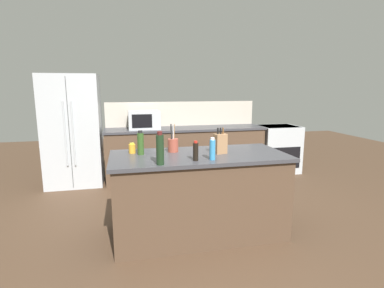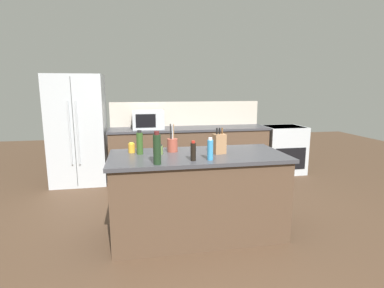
{
  "view_description": "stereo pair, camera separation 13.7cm",
  "coord_description": "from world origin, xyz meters",
  "px_view_note": "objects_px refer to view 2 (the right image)",
  "views": [
    {
      "loc": [
        -0.79,
        -3.14,
        1.67
      ],
      "look_at": [
        0.0,
        0.35,
        0.99
      ],
      "focal_mm": 28.0,
      "sensor_mm": 36.0,
      "label": 1
    },
    {
      "loc": [
        -0.66,
        -3.16,
        1.67
      ],
      "look_at": [
        0.0,
        0.35,
        0.99
      ],
      "focal_mm": 28.0,
      "sensor_mm": 36.0,
      "label": 2
    }
  ],
  "objects_px": {
    "refrigerator": "(78,130)",
    "knife_block": "(219,144)",
    "olive_oil_bottle": "(140,143)",
    "utensil_crock": "(172,145)",
    "microwave": "(148,120)",
    "honey_jar": "(132,148)",
    "dish_soap_bottle": "(210,150)",
    "spice_jar_oregano": "(160,150)",
    "soy_sauce_bottle": "(193,151)",
    "range_oven": "(283,149)",
    "wine_bottle": "(157,149)"
  },
  "relations": [
    {
      "from": "dish_soap_bottle",
      "to": "soy_sauce_bottle",
      "type": "distance_m",
      "value": 0.18
    },
    {
      "from": "range_oven",
      "to": "utensil_crock",
      "type": "height_order",
      "value": "utensil_crock"
    },
    {
      "from": "refrigerator",
      "to": "knife_block",
      "type": "xyz_separation_m",
      "value": [
        1.89,
        -2.26,
        0.11
      ]
    },
    {
      "from": "soy_sauce_bottle",
      "to": "utensil_crock",
      "type": "bearing_deg",
      "value": 108.15
    },
    {
      "from": "refrigerator",
      "to": "dish_soap_bottle",
      "type": "relative_size",
      "value": 8.17
    },
    {
      "from": "refrigerator",
      "to": "wine_bottle",
      "type": "distance_m",
      "value": 2.87
    },
    {
      "from": "dish_soap_bottle",
      "to": "olive_oil_bottle",
      "type": "xyz_separation_m",
      "value": [
        -0.7,
        0.41,
        0.02
      ]
    },
    {
      "from": "utensil_crock",
      "to": "honey_jar",
      "type": "relative_size",
      "value": 2.74
    },
    {
      "from": "wine_bottle",
      "to": "spice_jar_oregano",
      "type": "height_order",
      "value": "wine_bottle"
    },
    {
      "from": "knife_block",
      "to": "utensil_crock",
      "type": "xyz_separation_m",
      "value": [
        -0.5,
        0.2,
        -0.03
      ]
    },
    {
      "from": "dish_soap_bottle",
      "to": "spice_jar_oregano",
      "type": "bearing_deg",
      "value": 143.26
    },
    {
      "from": "utensil_crock",
      "to": "spice_jar_oregano",
      "type": "bearing_deg",
      "value": -141.57
    },
    {
      "from": "knife_block",
      "to": "olive_oil_bottle",
      "type": "xyz_separation_m",
      "value": [
        -0.87,
        0.14,
        0.01
      ]
    },
    {
      "from": "microwave",
      "to": "olive_oil_bottle",
      "type": "bearing_deg",
      "value": -95.0
    },
    {
      "from": "utensil_crock",
      "to": "wine_bottle",
      "type": "xyz_separation_m",
      "value": [
        -0.21,
        -0.55,
        0.07
      ]
    },
    {
      "from": "microwave",
      "to": "soy_sauce_bottle",
      "type": "height_order",
      "value": "microwave"
    },
    {
      "from": "range_oven",
      "to": "spice_jar_oregano",
      "type": "xyz_separation_m",
      "value": [
        -2.58,
        -2.12,
        0.52
      ]
    },
    {
      "from": "refrigerator",
      "to": "spice_jar_oregano",
      "type": "relative_size",
      "value": 17.09
    },
    {
      "from": "range_oven",
      "to": "wine_bottle",
      "type": "height_order",
      "value": "wine_bottle"
    },
    {
      "from": "microwave",
      "to": "spice_jar_oregano",
      "type": "distance_m",
      "value": 2.13
    },
    {
      "from": "refrigerator",
      "to": "microwave",
      "type": "relative_size",
      "value": 3.44
    },
    {
      "from": "knife_block",
      "to": "spice_jar_oregano",
      "type": "height_order",
      "value": "knife_block"
    },
    {
      "from": "olive_oil_bottle",
      "to": "microwave",
      "type": "bearing_deg",
      "value": 85.0
    },
    {
      "from": "knife_block",
      "to": "dish_soap_bottle",
      "type": "distance_m",
      "value": 0.32
    },
    {
      "from": "microwave",
      "to": "honey_jar",
      "type": "bearing_deg",
      "value": -97.83
    },
    {
      "from": "olive_oil_bottle",
      "to": "wine_bottle",
      "type": "distance_m",
      "value": 0.51
    },
    {
      "from": "knife_block",
      "to": "honey_jar",
      "type": "height_order",
      "value": "knife_block"
    },
    {
      "from": "microwave",
      "to": "utensil_crock",
      "type": "xyz_separation_m",
      "value": [
        0.19,
        -2.01,
        -0.08
      ]
    },
    {
      "from": "honey_jar",
      "to": "microwave",
      "type": "bearing_deg",
      "value": 82.17
    },
    {
      "from": "microwave",
      "to": "utensil_crock",
      "type": "relative_size",
      "value": 1.71
    },
    {
      "from": "dish_soap_bottle",
      "to": "wine_bottle",
      "type": "bearing_deg",
      "value": -171.96
    },
    {
      "from": "refrigerator",
      "to": "microwave",
      "type": "bearing_deg",
      "value": -2.44
    },
    {
      "from": "honey_jar",
      "to": "spice_jar_oregano",
      "type": "height_order",
      "value": "honey_jar"
    },
    {
      "from": "range_oven",
      "to": "honey_jar",
      "type": "height_order",
      "value": "honey_jar"
    },
    {
      "from": "utensil_crock",
      "to": "olive_oil_bottle",
      "type": "relative_size",
      "value": 1.2
    },
    {
      "from": "refrigerator",
      "to": "wine_bottle",
      "type": "bearing_deg",
      "value": -65.64
    },
    {
      "from": "wine_bottle",
      "to": "microwave",
      "type": "bearing_deg",
      "value": 89.43
    },
    {
      "from": "soy_sauce_bottle",
      "to": "refrigerator",
      "type": "bearing_deg",
      "value": 121.49
    },
    {
      "from": "olive_oil_bottle",
      "to": "spice_jar_oregano",
      "type": "relative_size",
      "value": 2.42
    },
    {
      "from": "knife_block",
      "to": "olive_oil_bottle",
      "type": "height_order",
      "value": "knife_block"
    },
    {
      "from": "utensil_crock",
      "to": "honey_jar",
      "type": "height_order",
      "value": "utensil_crock"
    },
    {
      "from": "soy_sauce_bottle",
      "to": "honey_jar",
      "type": "bearing_deg",
      "value": 141.14
    },
    {
      "from": "olive_oil_bottle",
      "to": "utensil_crock",
      "type": "bearing_deg",
      "value": 10.05
    },
    {
      "from": "olive_oil_bottle",
      "to": "soy_sauce_bottle",
      "type": "bearing_deg",
      "value": -37.64
    },
    {
      "from": "microwave",
      "to": "wine_bottle",
      "type": "bearing_deg",
      "value": -90.57
    },
    {
      "from": "microwave",
      "to": "range_oven",
      "type": "bearing_deg",
      "value": -0.0
    },
    {
      "from": "refrigerator",
      "to": "range_oven",
      "type": "height_order",
      "value": "refrigerator"
    },
    {
      "from": "microwave",
      "to": "dish_soap_bottle",
      "type": "relative_size",
      "value": 2.37
    },
    {
      "from": "microwave",
      "to": "dish_soap_bottle",
      "type": "distance_m",
      "value": 2.53
    },
    {
      "from": "microwave",
      "to": "olive_oil_bottle",
      "type": "distance_m",
      "value": 2.08
    }
  ]
}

